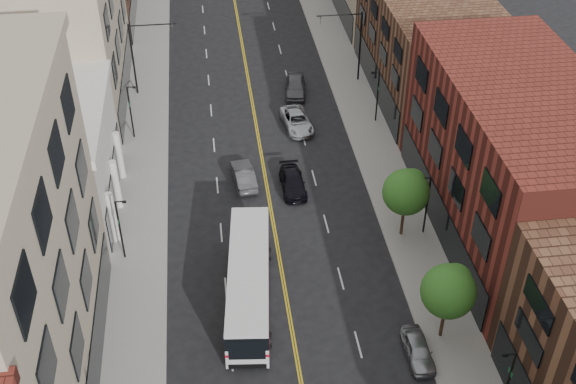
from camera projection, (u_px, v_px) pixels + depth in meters
name	position (u px, v px, depth m)	size (l,w,h in m)	color
sidewalk_left	(144.00, 169.00, 60.58)	(4.00, 110.00, 0.15)	gray
sidewalk_right	(377.00, 152.00, 62.60)	(4.00, 110.00, 0.15)	gray
bldg_l_white	(42.00, 164.00, 54.34)	(10.00, 14.00, 8.00)	silver
bldg_l_far_a	(58.00, 10.00, 64.75)	(10.00, 20.00, 18.00)	tan
bldg_r_mid	(515.00, 162.00, 51.03)	(10.00, 22.00, 12.00)	maroon
bldg_r_far_a	(429.00, 45.00, 68.23)	(10.00, 20.00, 10.00)	#523020
tree_r_2	(450.00, 289.00, 43.55)	(3.40, 3.40, 5.59)	black
tree_r_3	(407.00, 190.00, 51.45)	(3.40, 3.40, 5.59)	black
lamp_l_2	(120.00, 227.00, 50.05)	(0.81, 0.55, 5.05)	black
lamp_l_3	(131.00, 109.00, 62.68)	(0.81, 0.55, 5.05)	black
lamp_r_1	(508.00, 380.00, 39.62)	(0.81, 0.55, 5.05)	black
lamp_r_2	(427.00, 202.00, 52.25)	(0.81, 0.55, 5.05)	black
lamp_r_3	(377.00, 94.00, 64.89)	(0.81, 0.55, 5.05)	black
signal_mast_left	(140.00, 50.00, 68.06)	(4.49, 0.18, 7.20)	black
signal_mast_right	(353.00, 38.00, 70.13)	(4.49, 0.18, 7.20)	black
city_bus	(249.00, 280.00, 47.50)	(3.89, 12.32, 3.12)	silver
car_parked_far	(418.00, 350.00, 44.27)	(1.53, 3.80, 1.29)	#9A9CA1
car_lane_behind	(244.00, 175.00, 58.71)	(1.57, 4.50, 1.48)	#49494D
car_lane_a	(293.00, 182.00, 58.04)	(1.86, 4.58, 1.33)	black
car_lane_b	(297.00, 121.00, 65.48)	(2.36, 5.12, 1.42)	#B9BCC1
car_lane_c	(295.00, 86.00, 70.38)	(1.93, 4.80, 1.63)	#525258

